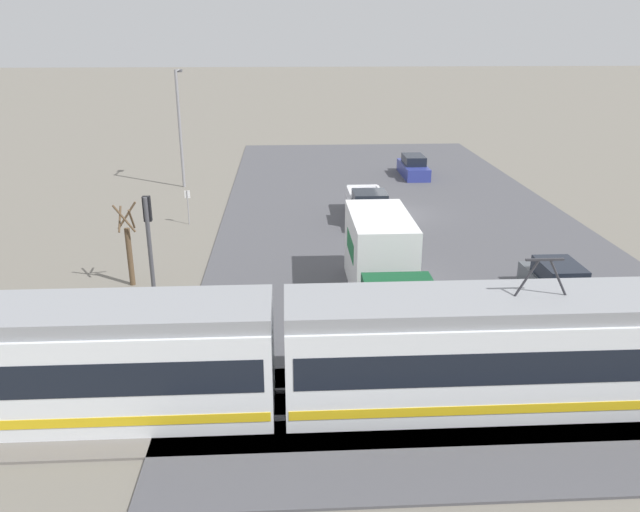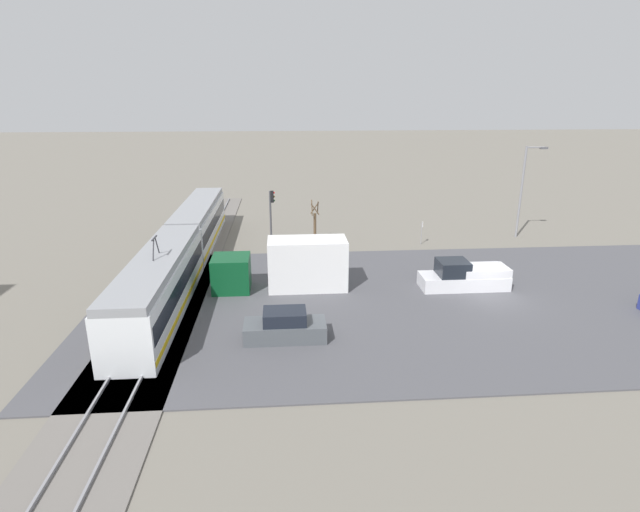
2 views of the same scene
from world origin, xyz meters
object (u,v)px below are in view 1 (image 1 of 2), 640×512
object	(u,v)px
pickup_truck	(368,209)
street_tree	(129,248)
traffic_light_pole	(150,242)
no_parking_sign	(188,204)
light_rail_tram	(279,357)
street_lamp_near_crossing	(180,121)
box_truck	(384,265)
sedan_car_1	(558,285)
sedan_car_0	(413,167)

from	to	relation	value
pickup_truck	street_tree	distance (m)	14.77
traffic_light_pole	no_parking_sign	world-z (taller)	traffic_light_pole
pickup_truck	light_rail_tram	bearing A→B (deg)	75.14
light_rail_tram	no_parking_sign	size ratio (longest dim) A/B	14.87
street_tree	street_lamp_near_crossing	bearing A→B (deg)	-88.59
box_truck	no_parking_sign	xyz separation A→B (m)	(9.64, -11.56, -0.38)
sedan_car_1	traffic_light_pole	bearing A→B (deg)	3.13
sedan_car_1	traffic_light_pole	distance (m)	16.55
light_rail_tram	no_parking_sign	xyz separation A→B (m)	(5.42, -19.16, -0.51)
street_tree	traffic_light_pole	bearing A→B (deg)	115.68
box_truck	no_parking_sign	size ratio (longest dim) A/B	4.37
no_parking_sign	sedan_car_1	bearing A→B (deg)	144.80
pickup_truck	sedan_car_1	size ratio (longest dim) A/B	1.34
sedan_car_0	street_tree	bearing A→B (deg)	51.11
sedan_car_1	street_tree	size ratio (longest dim) A/B	1.14
pickup_truck	sedan_car_0	xyz separation A→B (m)	(-5.01, -11.69, -0.07)
light_rail_tram	traffic_light_pole	world-z (taller)	traffic_light_pole
light_rail_tram	traffic_light_pole	distance (m)	8.13
street_lamp_near_crossing	traffic_light_pole	bearing A→B (deg)	95.71
sedan_car_0	no_parking_sign	bearing A→B (deg)	36.74
sedan_car_1	street_lamp_near_crossing	xyz separation A→B (m)	(18.57, -21.39, 3.96)
box_truck	sedan_car_0	xyz separation A→B (m)	(-5.84, -23.11, -0.88)
pickup_truck	street_lamp_near_crossing	size ratio (longest dim) A/B	0.70
pickup_truck	no_parking_sign	size ratio (longest dim) A/B	2.86
light_rail_tram	box_truck	bearing A→B (deg)	-119.02
sedan_car_1	no_parking_sign	distance (m)	20.68
sedan_car_1	street_tree	bearing A→B (deg)	-8.75
box_truck	pickup_truck	xyz separation A→B (m)	(-0.83, -11.42, -0.81)
traffic_light_pole	street_lamp_near_crossing	world-z (taller)	street_lamp_near_crossing
street_tree	sedan_car_0	bearing A→B (deg)	-128.89
traffic_light_pole	street_lamp_near_crossing	bearing A→B (deg)	-84.29
pickup_truck	sedan_car_1	world-z (taller)	pickup_truck
sedan_car_0	street_lamp_near_crossing	bearing A→B (deg)	6.94
light_rail_tram	street_lamp_near_crossing	size ratio (longest dim) A/B	3.66
traffic_light_pole	street_tree	bearing A→B (deg)	-64.32
box_truck	street_tree	distance (m)	11.11
box_truck	pickup_truck	bearing A→B (deg)	-94.15
street_lamp_near_crossing	street_tree	bearing A→B (deg)	91.41
sedan_car_0	traffic_light_pole	xyz separation A→B (m)	(14.92, 24.37, 2.49)
pickup_truck	no_parking_sign	distance (m)	10.47
no_parking_sign	traffic_light_pole	bearing A→B (deg)	92.50
traffic_light_pole	no_parking_sign	size ratio (longest dim) A/B	2.47
street_lamp_near_crossing	sedan_car_0	bearing A→B (deg)	-173.06
light_rail_tram	box_truck	xyz separation A→B (m)	(-4.22, -7.60, -0.13)
sedan_car_0	street_lamp_near_crossing	world-z (taller)	street_lamp_near_crossing
light_rail_tram	pickup_truck	world-z (taller)	light_rail_tram
sedan_car_0	street_lamp_near_crossing	distance (m)	17.72
sedan_car_1	traffic_light_pole	world-z (taller)	traffic_light_pole
street_tree	no_parking_sign	world-z (taller)	street_tree
sedan_car_0	street_lamp_near_crossing	size ratio (longest dim) A/B	0.57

